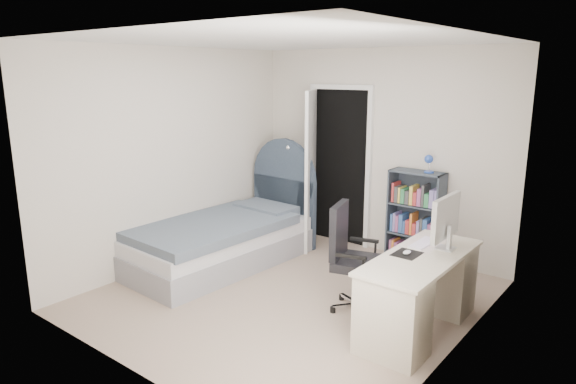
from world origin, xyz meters
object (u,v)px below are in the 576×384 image
Objects in this scene: office_chair at (351,253)px; bookcase at (415,221)px; nightstand at (276,204)px; floor_lamp at (288,203)px; desk at (420,289)px; bed at (227,237)px.

bookcase is at bearing 91.08° from office_chair.
office_chair is (2.13, -1.47, 0.18)m from nightstand.
floor_lamp is (0.45, -0.29, 0.15)m from nightstand.
floor_lamp is 0.92× the size of desk.
desk is 0.72m from office_chair.
floor_lamp reaches higher than desk.
desk reaches higher than office_chair.
bed reaches higher than floor_lamp.
office_chair is at bearing -179.53° from desk.
floor_lamp is at bearing 153.92° from desk.
bookcase is at bearing 37.38° from bed.
nightstand is 0.57× the size of office_chair.
office_chair is at bearing -88.92° from bookcase.
bed is 2.49m from desk.
floor_lamp is at bearing 145.13° from office_chair.
desk is at bearing 0.47° from office_chair.
floor_lamp is (0.10, 1.03, 0.22)m from bed.
bookcase is 1.66m from desk.
bookcase reaches higher than office_chair.
bookcase is 0.92× the size of desk.
bed is 2.23× the size of office_chair.
desk is (2.39, -1.17, -0.15)m from floor_lamp.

